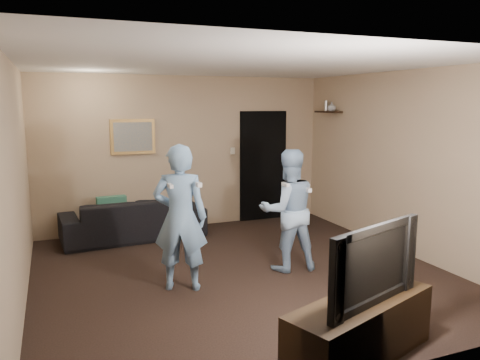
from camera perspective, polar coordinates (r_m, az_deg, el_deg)
name	(u,v)px	position (r m, az deg, el deg)	size (l,w,h in m)	color
ground	(240,273)	(6.09, 0.05, -11.24)	(5.00, 5.00, 0.00)	black
ceiling	(240,64)	(5.72, 0.06, 13.95)	(5.00, 5.00, 0.04)	silver
wall_back	(186,153)	(8.12, -6.60, 3.34)	(5.00, 0.04, 2.60)	tan
wall_front	(367,218)	(3.61, 15.17, -4.47)	(5.00, 0.04, 2.60)	tan
wall_left	(17,185)	(5.36, -25.55, -0.60)	(0.04, 5.00, 2.60)	tan
wall_right	(402,163)	(7.08, 19.17, 2.01)	(0.04, 5.00, 2.60)	tan
sofa	(134,218)	(7.69, -12.85, -4.57)	(2.21, 0.87, 0.65)	black
throw_pillow	(112,210)	(7.61, -15.36, -3.60)	(0.45, 0.14, 0.45)	#1B5341
painting_frame	(133,137)	(7.87, -12.94, 5.17)	(0.72, 0.05, 0.57)	olive
painting_canvas	(133,137)	(7.85, -12.90, 5.16)	(0.62, 0.01, 0.47)	slate
doorway	(263,166)	(8.62, 2.83, 1.73)	(0.90, 0.06, 2.00)	black
light_switch	(233,151)	(8.36, -0.91, 3.57)	(0.08, 0.02, 0.12)	silver
wall_shelf	(328,112)	(8.41, 10.72, 8.16)	(0.20, 0.60, 0.03)	black
shelf_vase	(332,107)	(8.32, 11.10, 8.78)	(0.15, 0.15, 0.16)	#AFAFB4
shelf_figurine	(326,106)	(8.47, 10.45, 8.89)	(0.06, 0.06, 0.18)	#BCBCC0
tv_console	(360,330)	(4.26, 14.45, -17.31)	(1.50, 0.48, 0.54)	black
television	(363,262)	(4.03, 14.80, -9.63)	(1.16, 0.15, 0.67)	black
wii_player_left	(180,218)	(5.41, -7.29, -4.57)	(0.72, 0.61, 1.70)	#6F99C2
wii_player_right	(288,210)	(6.04, 5.90, -3.68)	(0.83, 0.69, 1.57)	#94B6D8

